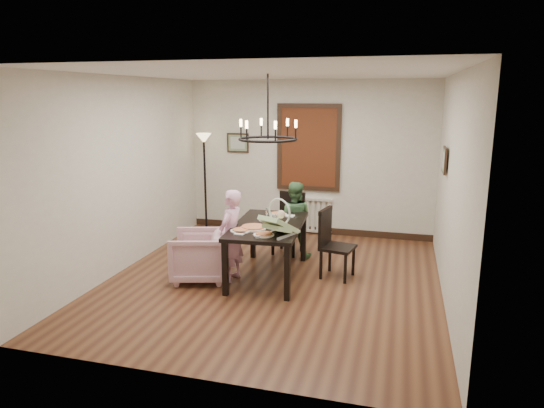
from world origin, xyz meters
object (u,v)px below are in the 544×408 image
at_px(chair_right, 338,244).
at_px(elderly_woman, 231,243).
at_px(chair_far, 288,224).
at_px(baby_bouncer, 278,223).
at_px(floor_lamp, 205,184).
at_px(dining_table, 268,230).
at_px(armchair, 199,256).
at_px(seated_man, 294,226).
at_px(drinking_glass, 275,221).

xyz_separation_m(chair_right, elderly_woman, (-1.41, -0.48, 0.04)).
relative_size(chair_far, baby_bouncer, 1.97).
bearing_deg(chair_right, elderly_woman, 120.77).
xyz_separation_m(chair_right, baby_bouncer, (-0.68, -0.73, 0.44)).
relative_size(elderly_woman, floor_lamp, 0.59).
bearing_deg(dining_table, chair_far, 84.94).
xyz_separation_m(chair_far, floor_lamp, (-1.81, 0.93, 0.40)).
bearing_deg(armchair, chair_right, 92.15).
distance_m(seated_man, floor_lamp, 2.26).
relative_size(baby_bouncer, drinking_glass, 3.39).
bearing_deg(floor_lamp, dining_table, -48.38).
relative_size(seated_man, baby_bouncer, 2.00).
xyz_separation_m(armchair, drinking_glass, (1.02, 0.28, 0.50)).
bearing_deg(drinking_glass, seated_man, 87.73).
distance_m(dining_table, floor_lamp, 2.71).
bearing_deg(seated_man, armchair, 43.25).
xyz_separation_m(chair_right, seated_man, (-0.80, 0.71, 0.01)).
xyz_separation_m(chair_far, elderly_woman, (-0.48, -1.34, 0.03)).
bearing_deg(drinking_glass, armchair, -164.32).
distance_m(elderly_woman, baby_bouncer, 0.88).
bearing_deg(floor_lamp, drinking_glass, -47.57).
relative_size(chair_far, armchair, 1.31).
xyz_separation_m(dining_table, seated_man, (0.15, 0.94, -0.18)).
bearing_deg(chair_right, floor_lamp, 68.87).
bearing_deg(baby_bouncer, armchair, -163.03).
xyz_separation_m(chair_right, armchair, (-1.85, -0.59, -0.15)).
distance_m(dining_table, baby_bouncer, 0.62).
height_order(chair_right, drinking_glass, chair_right).
bearing_deg(baby_bouncer, dining_table, 142.99).
height_order(elderly_woman, seated_man, elderly_woman).
height_order(chair_far, floor_lamp, floor_lamp).
relative_size(dining_table, armchair, 2.25).
xyz_separation_m(elderly_woman, drinking_glass, (0.58, 0.18, 0.31)).
xyz_separation_m(dining_table, chair_right, (0.95, 0.23, -0.19)).
distance_m(seated_man, drinking_glass, 1.07).
relative_size(dining_table, baby_bouncer, 3.38).
relative_size(dining_table, chair_far, 1.71).
bearing_deg(armchair, chair_far, 132.01).
height_order(baby_bouncer, drinking_glass, baby_bouncer).
height_order(dining_table, armchair, dining_table).
height_order(elderly_woman, floor_lamp, floor_lamp).
height_order(armchair, floor_lamp, floor_lamp).
height_order(chair_right, elderly_woman, elderly_woman).
relative_size(chair_far, drinking_glass, 6.69).
relative_size(chair_right, armchair, 1.31).
bearing_deg(dining_table, elderly_woman, -155.48).
height_order(chair_far, drinking_glass, chair_far).
bearing_deg(drinking_glass, baby_bouncer, -69.30).
relative_size(baby_bouncer, floor_lamp, 0.28).
relative_size(armchair, elderly_woman, 0.71).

